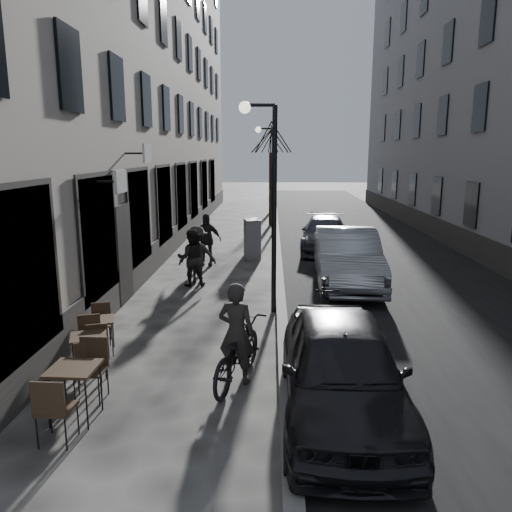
# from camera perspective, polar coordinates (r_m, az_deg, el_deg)

# --- Properties ---
(ground) EXTENTS (120.00, 120.00, 0.00)m
(ground) POSITION_cam_1_polar(r_m,az_deg,el_deg) (7.18, 2.21, -21.50)
(ground) COLOR #353330
(ground) RESTS_ON ground
(road) EXTENTS (7.30, 60.00, 0.00)m
(road) POSITION_cam_1_polar(r_m,az_deg,el_deg) (22.69, 11.68, 1.59)
(road) COLOR black
(road) RESTS_ON ground
(kerb) EXTENTS (0.25, 60.00, 0.12)m
(kerb) POSITION_cam_1_polar(r_m,az_deg,el_deg) (22.34, 2.42, 1.82)
(kerb) COLOR slate
(kerb) RESTS_ON ground
(building_left) EXTENTS (4.00, 35.00, 16.00)m
(building_left) POSITION_cam_1_polar(r_m,az_deg,el_deg) (23.61, -13.79, 21.41)
(building_left) COLOR #A49989
(building_left) RESTS_ON ground
(building_right) EXTENTS (4.00, 35.00, 16.00)m
(building_right) POSITION_cam_1_polar(r_m,az_deg,el_deg) (24.78, 26.14, 20.12)
(building_right) COLOR gray
(building_right) RESTS_ON ground
(streetlamp_near) EXTENTS (0.90, 0.28, 5.09)m
(streetlamp_near) POSITION_cam_1_polar(r_m,az_deg,el_deg) (12.02, 1.29, 8.10)
(streetlamp_near) COLOR black
(streetlamp_near) RESTS_ON ground
(streetlamp_far) EXTENTS (0.90, 0.28, 5.09)m
(streetlamp_far) POSITION_cam_1_polar(r_m,az_deg,el_deg) (24.01, 1.53, 9.96)
(streetlamp_far) COLOR black
(streetlamp_far) RESTS_ON ground
(tree_near) EXTENTS (2.40, 2.40, 5.70)m
(tree_near) POSITION_cam_1_polar(r_m,az_deg,el_deg) (27.01, 1.73, 13.36)
(tree_near) COLOR black
(tree_near) RESTS_ON ground
(tree_far) EXTENTS (2.40, 2.40, 5.70)m
(tree_far) POSITION_cam_1_polar(r_m,az_deg,el_deg) (33.00, 1.74, 13.08)
(tree_far) COLOR black
(tree_far) RESTS_ON ground
(bistro_set_a) EXTENTS (0.70, 1.68, 0.99)m
(bistro_set_a) POSITION_cam_1_polar(r_m,az_deg,el_deg) (8.12, -20.00, -13.94)
(bistro_set_a) COLOR #312215
(bistro_set_a) RESTS_ON ground
(bistro_set_b) EXTENTS (0.89, 1.56, 0.89)m
(bistro_set_b) POSITION_cam_1_polar(r_m,az_deg,el_deg) (9.55, -18.50, -10.21)
(bistro_set_b) COLOR #312215
(bistro_set_b) RESTS_ON ground
(bistro_set_c) EXTENTS (0.76, 1.47, 0.84)m
(bistro_set_c) POSITION_cam_1_polar(r_m,az_deg,el_deg) (10.47, -17.41, -8.33)
(bistro_set_c) COLOR #312215
(bistro_set_c) RESTS_ON ground
(utility_cabinet) EXTENTS (0.69, 1.06, 1.48)m
(utility_cabinet) POSITION_cam_1_polar(r_m,az_deg,el_deg) (18.76, -0.44, 2.01)
(utility_cabinet) COLOR slate
(utility_cabinet) RESTS_ON ground
(bicycle) EXTENTS (1.28, 2.20, 1.09)m
(bicycle) POSITION_cam_1_polar(r_m,az_deg,el_deg) (8.78, -2.23, -10.92)
(bicycle) COLOR black
(bicycle) RESTS_ON ground
(cyclist_rider) EXTENTS (0.75, 0.59, 1.79)m
(cyclist_rider) POSITION_cam_1_polar(r_m,az_deg,el_deg) (8.66, -2.25, -8.80)
(cyclist_rider) COLOR #272422
(cyclist_rider) RESTS_ON ground
(pedestrian_near) EXTENTS (0.94, 0.79, 1.71)m
(pedestrian_near) POSITION_cam_1_polar(r_m,az_deg,el_deg) (14.93, -7.40, -0.21)
(pedestrian_near) COLOR black
(pedestrian_near) RESTS_ON ground
(pedestrian_mid) EXTENTS (1.22, 0.83, 1.75)m
(pedestrian_mid) POSITION_cam_1_polar(r_m,az_deg,el_deg) (15.28, -6.73, 0.16)
(pedestrian_mid) COLOR #2B2826
(pedestrian_mid) RESTS_ON ground
(pedestrian_far) EXTENTS (1.09, 0.50, 1.83)m
(pedestrian_far) POSITION_cam_1_polar(r_m,az_deg,el_deg) (17.59, -5.73, 1.87)
(pedestrian_far) COLOR black
(pedestrian_far) RESTS_ON ground
(car_near) EXTENTS (1.90, 4.51, 1.52)m
(car_near) POSITION_cam_1_polar(r_m,az_deg,el_deg) (7.76, 9.78, -12.56)
(car_near) COLOR black
(car_near) RESTS_ON ground
(car_mid) EXTENTS (1.99, 5.15, 1.67)m
(car_mid) POSITION_cam_1_polar(r_m,az_deg,el_deg) (15.14, 10.35, -0.20)
(car_mid) COLOR #9B9DA4
(car_mid) RESTS_ON ground
(car_far) EXTENTS (2.36, 4.82, 1.35)m
(car_far) POSITION_cam_1_polar(r_m,az_deg,el_deg) (20.39, 7.92, 2.50)
(car_far) COLOR #3A3C44
(car_far) RESTS_ON ground
(moped) EXTENTS (0.55, 1.89, 1.13)m
(moped) POSITION_cam_1_polar(r_m,az_deg,el_deg) (11.26, 7.86, -5.74)
(moped) COLOR black
(moped) RESTS_ON ground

